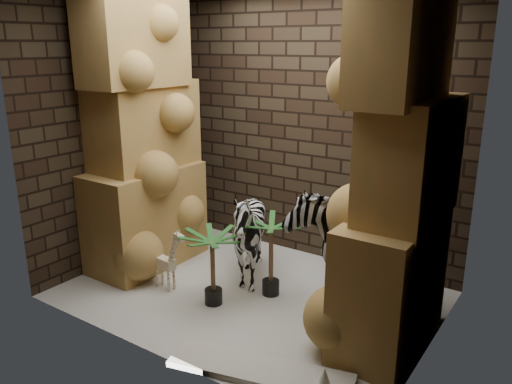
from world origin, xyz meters
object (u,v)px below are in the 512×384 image
Objects in this scene: surfboard at (260,370)px; giraffe_toy at (164,256)px; palm_front at (271,257)px; palm_back at (213,268)px; zebra_left at (248,240)px; zebra_right at (341,226)px.

giraffe_toy is at bearing 144.14° from surfboard.
palm_front reaches higher than palm_back.
zebra_left is at bearing 114.01° from surfboard.
zebra_left is (-0.87, -0.32, -0.23)m from zebra_right.
zebra_left is 1.46× the size of palm_back.
palm_front is 1.33m from surfboard.
giraffe_toy is at bearing -125.38° from zebra_left.
surfboard is at bearing -15.74° from giraffe_toy.
zebra_right is at bearing 36.17° from giraffe_toy.
zebra_left is 0.34m from palm_front.
zebra_left is 0.86m from giraffe_toy.
zebra_right reaches higher than surfboard.
giraffe_toy is at bearing -153.01° from palm_front.
palm_back is at bearing 7.87° from giraffe_toy.
giraffe_toy is 0.61m from palm_back.
palm_back is at bearing 132.04° from surfboard.
palm_back is at bearing -143.28° from zebra_right.
giraffe_toy is 0.49× the size of surfboard.
giraffe_toy reaches higher than surfboard.
surfboard is at bearing -61.00° from palm_front.
zebra_left is 1.34× the size of palm_front.
palm_back is (-0.03, -0.54, -0.12)m from zebra_left.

